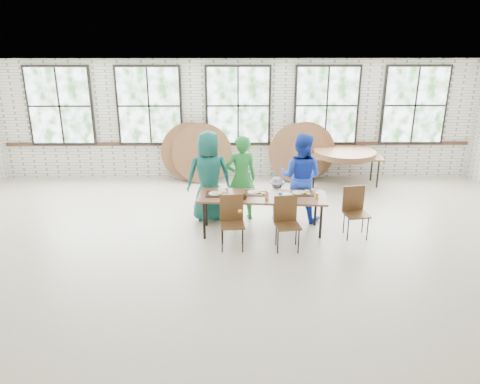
# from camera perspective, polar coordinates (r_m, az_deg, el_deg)

# --- Properties ---
(room) EXTENTS (12.00, 12.00, 12.00)m
(room) POSITION_cam_1_polar(r_m,az_deg,el_deg) (11.78, -0.24, 10.27)
(room) COLOR beige
(room) RESTS_ON ground
(dining_table) EXTENTS (2.46, 1.00, 0.74)m
(dining_table) POSITION_cam_1_polar(r_m,az_deg,el_deg) (8.81, 2.70, -0.76)
(dining_table) COLOR brown
(dining_table) RESTS_ON ground
(chair_near_left) EXTENTS (0.45, 0.44, 0.95)m
(chair_near_left) POSITION_cam_1_polar(r_m,az_deg,el_deg) (8.29, -0.99, -3.07)
(chair_near_left) COLOR #51341B
(chair_near_left) RESTS_ON ground
(chair_near_right) EXTENTS (0.47, 0.46, 0.95)m
(chair_near_right) POSITION_cam_1_polar(r_m,az_deg,el_deg) (8.29, 5.68, -3.17)
(chair_near_right) COLOR #51341B
(chair_near_right) RESTS_ON ground
(chair_spare) EXTENTS (0.48, 0.47, 0.95)m
(chair_spare) POSITION_cam_1_polar(r_m,az_deg,el_deg) (8.99, 13.82, -1.81)
(chair_spare) COLOR #51341B
(chair_spare) RESTS_ON ground
(adult_teal) EXTENTS (0.97, 0.70, 1.83)m
(adult_teal) POSITION_cam_1_polar(r_m,az_deg,el_deg) (9.35, -3.81, 1.91)
(adult_teal) COLOR #1A6358
(adult_teal) RESTS_ON ground
(adult_green) EXTENTS (0.72, 0.55, 1.75)m
(adult_green) POSITION_cam_1_polar(r_m,az_deg,el_deg) (9.35, 0.15, 1.69)
(adult_green) COLOR #228232
(adult_green) RESTS_ON ground
(toddler) EXTENTS (0.58, 0.34, 0.90)m
(toddler) POSITION_cam_1_polar(r_m,az_deg,el_deg) (9.53, 4.49, -0.73)
(toddler) COLOR #1D1541
(toddler) RESTS_ON ground
(adult_blue) EXTENTS (1.07, 0.97, 1.78)m
(adult_blue) POSITION_cam_1_polar(r_m,az_deg,el_deg) (9.44, 7.41, 1.81)
(adult_blue) COLOR blue
(adult_blue) RESTS_ON ground
(storage_table) EXTENTS (1.84, 0.85, 0.74)m
(storage_table) POSITION_cam_1_polar(r_m,az_deg,el_deg) (11.78, 12.60, 4.10)
(storage_table) COLOR brown
(storage_table) RESTS_ON ground
(tabletop_clutter) EXTENTS (2.09, 0.57, 0.11)m
(tabletop_clutter) POSITION_cam_1_polar(r_m,az_deg,el_deg) (8.77, 3.27, -0.33)
(tabletop_clutter) COLOR black
(tabletop_clutter) RESTS_ON dining_table
(round_tops_stacked) EXTENTS (1.50, 1.50, 0.13)m
(round_tops_stacked) POSITION_cam_1_polar(r_m,az_deg,el_deg) (11.75, 12.64, 4.66)
(round_tops_stacked) COLOR brown
(round_tops_stacked) RESTS_ON storage_table
(round_tops_leaning) EXTENTS (4.38, 0.46, 1.50)m
(round_tops_leaning) POSITION_cam_1_polar(r_m,az_deg,el_deg) (11.77, 1.14, 4.81)
(round_tops_leaning) COLOR brown
(round_tops_leaning) RESTS_ON ground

